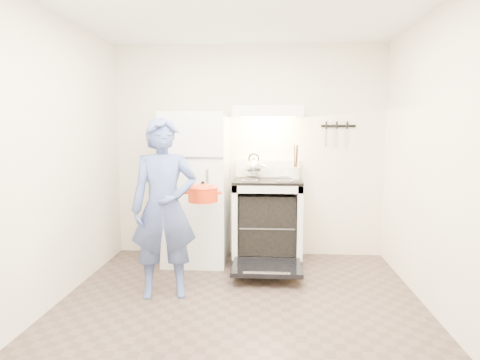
# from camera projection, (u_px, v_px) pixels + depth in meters

# --- Properties ---
(floor) EXTENTS (3.60, 3.60, 0.00)m
(floor) POSITION_uv_depth(u_px,v_px,m) (238.00, 316.00, 3.48)
(floor) COLOR #4D3C35
(floor) RESTS_ON ground
(back_wall) EXTENTS (3.20, 0.02, 2.50)m
(back_wall) POSITION_uv_depth(u_px,v_px,m) (249.00, 151.00, 5.12)
(back_wall) COLOR beige
(back_wall) RESTS_ON ground
(refrigerator) EXTENTS (0.70, 0.70, 1.70)m
(refrigerator) POSITION_uv_depth(u_px,v_px,m) (196.00, 188.00, 4.86)
(refrigerator) COLOR white
(refrigerator) RESTS_ON floor
(stove_body) EXTENTS (0.76, 0.65, 0.92)m
(stove_body) POSITION_uv_depth(u_px,v_px,m) (267.00, 222.00, 4.87)
(stove_body) COLOR white
(stove_body) RESTS_ON floor
(cooktop) EXTENTS (0.76, 0.65, 0.03)m
(cooktop) POSITION_uv_depth(u_px,v_px,m) (268.00, 181.00, 4.82)
(cooktop) COLOR black
(cooktop) RESTS_ON stove_body
(backsplash) EXTENTS (0.76, 0.07, 0.20)m
(backsplash) POSITION_uv_depth(u_px,v_px,m) (268.00, 168.00, 5.09)
(backsplash) COLOR white
(backsplash) RESTS_ON cooktop
(oven_door) EXTENTS (0.70, 0.54, 0.04)m
(oven_door) POSITION_uv_depth(u_px,v_px,m) (267.00, 267.00, 4.32)
(oven_door) COLOR black
(oven_door) RESTS_ON floor
(oven_rack) EXTENTS (0.60, 0.52, 0.01)m
(oven_rack) POSITION_uv_depth(u_px,v_px,m) (267.00, 224.00, 4.88)
(oven_rack) COLOR gray
(oven_rack) RESTS_ON stove_body
(range_hood) EXTENTS (0.76, 0.50, 0.12)m
(range_hood) POSITION_uv_depth(u_px,v_px,m) (268.00, 112.00, 4.80)
(range_hood) COLOR white
(range_hood) RESTS_ON back_wall
(knife_strip) EXTENTS (0.40, 0.02, 0.03)m
(knife_strip) POSITION_uv_depth(u_px,v_px,m) (338.00, 126.00, 5.00)
(knife_strip) COLOR black
(knife_strip) RESTS_ON back_wall
(pizza_stone) EXTENTS (0.35, 0.35, 0.02)m
(pizza_stone) POSITION_uv_depth(u_px,v_px,m) (264.00, 221.00, 4.96)
(pizza_stone) COLOR #986C4F
(pizza_stone) RESTS_ON oven_rack
(tea_kettle) EXTENTS (0.23, 0.19, 0.29)m
(tea_kettle) POSITION_uv_depth(u_px,v_px,m) (254.00, 166.00, 4.94)
(tea_kettle) COLOR silver
(tea_kettle) RESTS_ON cooktop
(utensil_jar) EXTENTS (0.10, 0.10, 0.13)m
(utensil_jar) POSITION_uv_depth(u_px,v_px,m) (296.00, 173.00, 4.59)
(utensil_jar) COLOR silver
(utensil_jar) RESTS_ON cooktop
(person) EXTENTS (0.66, 0.51, 1.62)m
(person) POSITION_uv_depth(u_px,v_px,m) (164.00, 208.00, 3.84)
(person) COLOR navy
(person) RESTS_ON floor
(dutch_oven) EXTENTS (0.36, 0.29, 0.24)m
(dutch_oven) POSITION_uv_depth(u_px,v_px,m) (203.00, 195.00, 4.19)
(dutch_oven) COLOR red
(dutch_oven) RESTS_ON person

